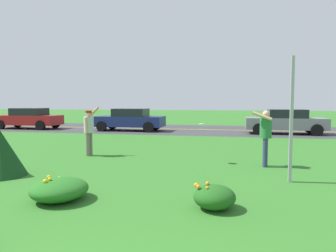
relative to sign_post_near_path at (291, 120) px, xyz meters
name	(u,v)px	position (x,y,z in m)	size (l,w,h in m)	color
ground_plane	(199,155)	(-2.57, 3.45, -1.47)	(120.00, 120.00, 0.00)	#2D6B23
highway_strip	(217,130)	(-2.57, 13.73, -1.47)	(120.00, 8.14, 0.01)	#38383A
highway_center_stripe	(217,130)	(-2.57, 13.73, -1.47)	(120.00, 0.16, 0.00)	yellow
daylily_clump_mid_center	(59,189)	(-4.56, -2.43, -1.26)	(1.08, 1.16, 0.48)	#23661E
daylily_clump_front_right	(214,197)	(-1.61, -2.30, -1.26)	(0.75, 0.77, 0.48)	#1E5619
sign_post_near_path	(291,120)	(0.00, 0.00, 0.00)	(0.07, 0.10, 2.95)	#93969B
person_thrower_red_cap_gray_shirt	(89,128)	(-6.31, 2.41, -0.50)	(0.50, 0.51, 1.74)	#B2B2B7
person_catcher_green_shirt	(265,133)	(-0.43, 1.75, -0.49)	(0.58, 0.51, 1.64)	#287038
frisbee_white	(203,125)	(-2.26, 1.91, -0.29)	(0.28, 0.27, 0.11)	white
car_gray_center_left	(286,121)	(1.54, 11.89, -0.73)	(4.50, 2.00, 1.45)	slate
car_navy_center_right	(130,119)	(-8.11, 11.89, -0.73)	(4.50, 2.00, 1.45)	navy
car_red_rightmost	(29,118)	(-15.58, 11.89, -0.73)	(4.50, 2.00, 1.45)	maroon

